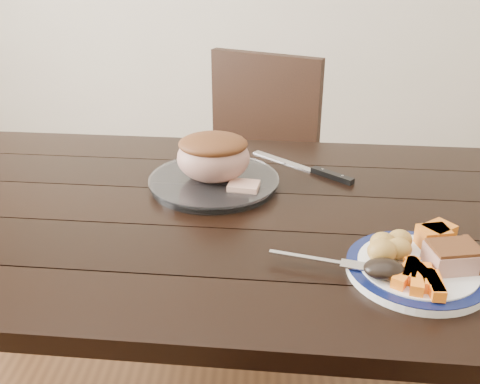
{
  "coord_description": "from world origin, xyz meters",
  "views": [
    {
      "loc": [
        0.13,
        -1.07,
        1.3
      ],
      "look_at": [
        0.08,
        -0.02,
        0.8
      ],
      "focal_mm": 40.0,
      "sensor_mm": 36.0,
      "label": 1
    }
  ],
  "objects_px": {
    "dining_table": "(206,243)",
    "carving_knife": "(319,172)",
    "serving_platter": "(214,183)",
    "dinner_plate": "(417,270)",
    "fork": "(324,261)",
    "pork_slice": "(452,258)",
    "roast_joint": "(213,158)",
    "chair_far": "(252,171)"
  },
  "relations": [
    {
      "from": "dining_table",
      "to": "carving_knife",
      "type": "relative_size",
      "value": 6.41
    },
    {
      "from": "serving_platter",
      "to": "carving_knife",
      "type": "height_order",
      "value": "serving_platter"
    },
    {
      "from": "dining_table",
      "to": "dinner_plate",
      "type": "bearing_deg",
      "value": -30.38
    },
    {
      "from": "dining_table",
      "to": "fork",
      "type": "bearing_deg",
      "value": -44.34
    },
    {
      "from": "dining_table",
      "to": "pork_slice",
      "type": "xyz_separation_m",
      "value": [
        0.47,
        -0.25,
        0.13
      ]
    },
    {
      "from": "dinner_plate",
      "to": "carving_knife",
      "type": "xyz_separation_m",
      "value": [
        -0.14,
        0.44,
        -0.0
      ]
    },
    {
      "from": "dining_table",
      "to": "serving_platter",
      "type": "xyz_separation_m",
      "value": [
        0.01,
        0.12,
        0.1
      ]
    },
    {
      "from": "pork_slice",
      "to": "roast_joint",
      "type": "bearing_deg",
      "value": 141.72
    },
    {
      "from": "dining_table",
      "to": "roast_joint",
      "type": "height_order",
      "value": "roast_joint"
    },
    {
      "from": "serving_platter",
      "to": "fork",
      "type": "distance_m",
      "value": 0.43
    },
    {
      "from": "dining_table",
      "to": "fork",
      "type": "height_order",
      "value": "fork"
    },
    {
      "from": "pork_slice",
      "to": "fork",
      "type": "height_order",
      "value": "pork_slice"
    },
    {
      "from": "chair_far",
      "to": "pork_slice",
      "type": "height_order",
      "value": "chair_far"
    },
    {
      "from": "chair_far",
      "to": "serving_platter",
      "type": "height_order",
      "value": "chair_far"
    },
    {
      "from": "pork_slice",
      "to": "dinner_plate",
      "type": "bearing_deg",
      "value": 175.24
    },
    {
      "from": "chair_far",
      "to": "fork",
      "type": "xyz_separation_m",
      "value": [
        0.16,
        -0.97,
        0.25
      ]
    },
    {
      "from": "roast_joint",
      "to": "pork_slice",
      "type": "bearing_deg",
      "value": -38.28
    },
    {
      "from": "serving_platter",
      "to": "carving_knife",
      "type": "distance_m",
      "value": 0.28
    },
    {
      "from": "dining_table",
      "to": "dinner_plate",
      "type": "height_order",
      "value": "dinner_plate"
    },
    {
      "from": "pork_slice",
      "to": "carving_knife",
      "type": "bearing_deg",
      "value": 113.46
    },
    {
      "from": "pork_slice",
      "to": "fork",
      "type": "bearing_deg",
      "value": 178.1
    },
    {
      "from": "chair_far",
      "to": "serving_platter",
      "type": "bearing_deg",
      "value": 106.19
    },
    {
      "from": "dining_table",
      "to": "carving_knife",
      "type": "height_order",
      "value": "carving_knife"
    },
    {
      "from": "pork_slice",
      "to": "fork",
      "type": "distance_m",
      "value": 0.22
    },
    {
      "from": "dining_table",
      "to": "dinner_plate",
      "type": "distance_m",
      "value": 0.49
    },
    {
      "from": "fork",
      "to": "roast_joint",
      "type": "bearing_deg",
      "value": 138.09
    },
    {
      "from": "chair_far",
      "to": "serving_platter",
      "type": "distance_m",
      "value": 0.66
    },
    {
      "from": "fork",
      "to": "carving_knife",
      "type": "distance_m",
      "value": 0.44
    },
    {
      "from": "pork_slice",
      "to": "roast_joint",
      "type": "distance_m",
      "value": 0.58
    },
    {
      "from": "dining_table",
      "to": "roast_joint",
      "type": "xyz_separation_m",
      "value": [
        0.01,
        0.12,
        0.17
      ]
    },
    {
      "from": "serving_platter",
      "to": "carving_knife",
      "type": "relative_size",
      "value": 1.2
    },
    {
      "from": "serving_platter",
      "to": "pork_slice",
      "type": "height_order",
      "value": "pork_slice"
    },
    {
      "from": "dinner_plate",
      "to": "carving_knife",
      "type": "relative_size",
      "value": 0.99
    },
    {
      "from": "fork",
      "to": "roast_joint",
      "type": "relative_size",
      "value": 1.0
    },
    {
      "from": "chair_far",
      "to": "serving_platter",
      "type": "relative_size",
      "value": 3.01
    },
    {
      "from": "chair_far",
      "to": "pork_slice",
      "type": "distance_m",
      "value": 1.08
    },
    {
      "from": "chair_far",
      "to": "roast_joint",
      "type": "xyz_separation_m",
      "value": [
        -0.08,
        -0.62,
        0.3
      ]
    },
    {
      "from": "dining_table",
      "to": "pork_slice",
      "type": "bearing_deg",
      "value": -27.73
    },
    {
      "from": "fork",
      "to": "roast_joint",
      "type": "xyz_separation_m",
      "value": [
        -0.23,
        0.35,
        0.05
      ]
    },
    {
      "from": "fork",
      "to": "roast_joint",
      "type": "distance_m",
      "value": 0.43
    },
    {
      "from": "dining_table",
      "to": "serving_platter",
      "type": "relative_size",
      "value": 5.33
    },
    {
      "from": "pork_slice",
      "to": "chair_far",
      "type": "bearing_deg",
      "value": 111.37
    }
  ]
}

